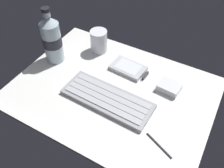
{
  "coord_description": "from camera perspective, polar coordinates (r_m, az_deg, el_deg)",
  "views": [
    {
      "loc": [
        26.51,
        -46.94,
        59.32
      ],
      "look_at": [
        0.0,
        0.0,
        3.0
      ],
      "focal_mm": 39.22,
      "sensor_mm": 36.0,
      "label": 1
    }
  ],
  "objects": [
    {
      "name": "stylus_pen",
      "position": [
        0.69,
        10.92,
        -13.81
      ],
      "size": [
        8.98,
        4.47,
        0.7
      ],
      "primitive_type": "cylinder",
      "rotation": [
        0.0,
        1.57,
        -0.41
      ],
      "color": "#26262B",
      "rests_on": "ground_plane"
    },
    {
      "name": "keyboard",
      "position": [
        0.77,
        -1.11,
        -3.43
      ],
      "size": [
        29.34,
        11.94,
        1.7
      ],
      "color": "#93969B",
      "rests_on": "ground_plane"
    },
    {
      "name": "charger_block",
      "position": [
        0.82,
        13.2,
        -0.74
      ],
      "size": [
        7.44,
        6.16,
        2.4
      ],
      "primitive_type": "cube",
      "rotation": [
        0.0,
        0.0,
        -0.08
      ],
      "color": "silver",
      "rests_on": "ground_plane"
    },
    {
      "name": "juice_cup",
      "position": [
        0.93,
        -3.08,
        9.8
      ],
      "size": [
        6.4,
        6.4,
        8.5
      ],
      "color": "silver",
      "rests_on": "ground_plane"
    },
    {
      "name": "handheld_device",
      "position": [
        0.87,
        4.13,
        3.59
      ],
      "size": [
        13.18,
        8.46,
        1.5
      ],
      "color": "#B7BABF",
      "rests_on": "ground_plane"
    },
    {
      "name": "water_bottle",
      "position": [
        0.88,
        -13.86,
        10.15
      ],
      "size": [
        6.73,
        6.73,
        20.8
      ],
      "color": "silver",
      "rests_on": "ground_plane"
    },
    {
      "name": "ground_plane",
      "position": [
        0.81,
        -0.08,
        -2.06
      ],
      "size": [
        64.0,
        48.0,
        2.8
      ],
      "color": "silver"
    }
  ]
}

